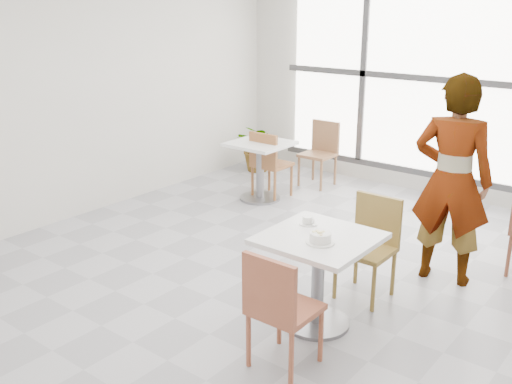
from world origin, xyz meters
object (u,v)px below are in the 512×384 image
Objects in this scene: person at (452,181)px; oatmeal_bowl at (320,237)px; main_table at (318,264)px; bg_chair_left_far at (321,149)px; chair_far at (371,240)px; chair_near at (278,304)px; plant_left at (260,148)px; coffee_cup at (308,221)px; bg_chair_left_near at (268,161)px; bg_table_left at (260,163)px.

oatmeal_bowl is at bearing 65.08° from person.
main_table is 3.74m from bg_chair_left_far.
chair_far is at bearing 84.51° from main_table.
person is at bearing -99.79° from chair_near.
plant_left is at bearing 141.94° from chair_far.
person is (0.67, 1.25, 0.16)m from coffee_cup.
bg_chair_left_near reaches higher than coffee_cup.
coffee_cup is 2.88m from bg_chair_left_near.
bg_chair_left_far is at bearing 1.18° from plant_left.
chair_near is 0.91m from coffee_cup.
person is (0.39, 1.51, 0.14)m from oatmeal_bowl.
coffee_cup is 0.08× the size of person.
coffee_cup reaches higher than plant_left.
main_table is 1.07× the size of bg_table_left.
bg_chair_left_near is (-2.28, 2.89, 0.00)m from chair_near.
bg_chair_left_near is (-2.64, 0.83, -0.44)m from person.
plant_left is at bearing -36.98° from person.
chair_far is 2.70m from bg_table_left.
main_table is 3.81× the size of oatmeal_bowl.
person is at bearing -26.54° from plant_left.
chair_near is at bearing -50.05° from bg_table_left.
chair_near is 0.46× the size of person.
chair_near is (0.11, -0.66, -0.02)m from main_table.
bg_table_left is at bearing 61.72° from bg_chair_left_near.
person is (0.40, 0.68, 0.44)m from chair_far.
oatmeal_bowl is at bearing 133.92° from bg_chair_left_near.
chair_far reaches higher than plant_left.
coffee_cup is 0.18× the size of bg_chair_left_far.
bg_table_left is at bearing -103.25° from bg_chair_left_far.
chair_near is at bearing -86.51° from oatmeal_bowl.
bg_chair_left_near is 1.24× the size of plant_left.
bg_chair_left_near is at bearing -51.69° from chair_near.
bg_chair_left_far is at bearing 129.93° from chair_far.
bg_chair_left_far is 1.24× the size of plant_left.
chair_near reaches higher than oatmeal_bowl.
person reaches higher than bg_table_left.
chair_near and chair_far have the same top height.
person is at bearing 71.64° from main_table.
bg_chair_left_far is at bearing -46.31° from person.
chair_near is at bearing -50.48° from plant_left.
plant_left is at bearing -50.48° from chair_near.
chair_near is at bearing 69.78° from person.
bg_table_left is 1.07m from bg_chair_left_far.
coffee_cup is at bearing 133.45° from bg_chair_left_near.
bg_chair_left_near is at bearing -27.85° from person.
plant_left is (-1.05, -0.02, -0.15)m from bg_chair_left_far.
oatmeal_bowl is 0.24× the size of bg_chair_left_far.
person is at bearing 75.51° from oatmeal_bowl.
coffee_cup is (-0.28, 0.25, -0.01)m from oatmeal_bowl.
bg_chair_left_far is at bearing -101.49° from bg_chair_left_near.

